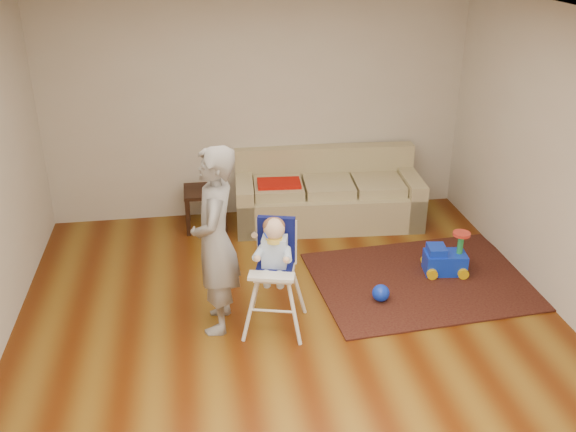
{
  "coord_description": "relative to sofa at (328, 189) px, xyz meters",
  "views": [
    {
      "loc": [
        -0.78,
        -4.63,
        3.36
      ],
      "look_at": [
        0.0,
        0.4,
        1.0
      ],
      "focal_mm": 40.0,
      "sensor_mm": 36.0,
      "label": 1
    }
  ],
  "objects": [
    {
      "name": "ground",
      "position": [
        -0.78,
        -2.3,
        -0.42
      ],
      "size": [
        5.5,
        5.5,
        0.0
      ],
      "primitive_type": "plane",
      "color": "#532207",
      "rests_on": "ground"
    },
    {
      "name": "room_envelope",
      "position": [
        -0.78,
        -1.77,
        1.45
      ],
      "size": [
        5.04,
        5.52,
        2.72
      ],
      "color": "beige",
      "rests_on": "ground"
    },
    {
      "name": "sofa",
      "position": [
        0.0,
        0.0,
        0.0
      ],
      "size": [
        2.25,
        1.04,
        0.85
      ],
      "rotation": [
        0.0,
        0.0,
        -0.07
      ],
      "color": "tan",
      "rests_on": "ground"
    },
    {
      "name": "side_table",
      "position": [
        -1.46,
        0.09,
        -0.18
      ],
      "size": [
        0.48,
        0.48,
        0.48
      ],
      "primitive_type": null,
      "color": "black",
      "rests_on": "ground"
    },
    {
      "name": "area_rug",
      "position": [
        0.68,
        -1.54,
        -0.42
      ],
      "size": [
        2.29,
        1.79,
        0.02
      ],
      "primitive_type": "cube",
      "rotation": [
        0.0,
        0.0,
        0.08
      ],
      "color": "black",
      "rests_on": "ground"
    },
    {
      "name": "ride_on_toy",
      "position": [
        0.94,
        -1.42,
        -0.18
      ],
      "size": [
        0.45,
        0.35,
        0.46
      ],
      "primitive_type": null,
      "rotation": [
        0.0,
        0.0,
        -0.13
      ],
      "color": "#1135EC",
      "rests_on": "area_rug"
    },
    {
      "name": "toy_ball",
      "position": [
        0.13,
        -1.86,
        -0.32
      ],
      "size": [
        0.17,
        0.17,
        0.17
      ],
      "primitive_type": "sphere",
      "color": "#1135EC",
      "rests_on": "area_rug"
    },
    {
      "name": "high_chair",
      "position": [
        -0.93,
        -2.1,
        0.1
      ],
      "size": [
        0.62,
        0.62,
        1.09
      ],
      "rotation": [
        0.0,
        0.0,
        -0.26
      ],
      "color": "white",
      "rests_on": "ground"
    },
    {
      "name": "adult",
      "position": [
        -1.42,
        -1.99,
        0.43
      ],
      "size": [
        0.49,
        0.67,
        1.7
      ],
      "primitive_type": "imported",
      "rotation": [
        0.0,
        0.0,
        -1.7
      ],
      "color": "gray",
      "rests_on": "ground"
    }
  ]
}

